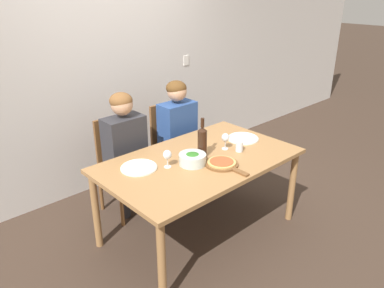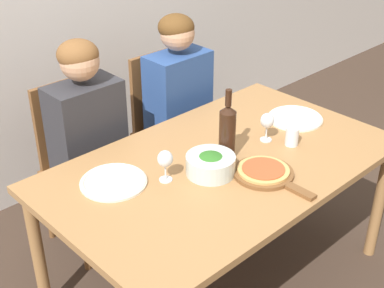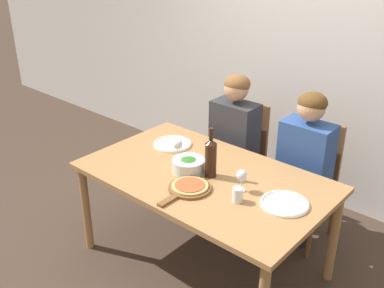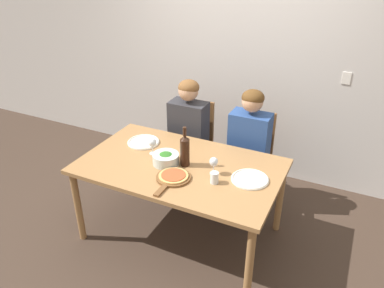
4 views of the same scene
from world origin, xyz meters
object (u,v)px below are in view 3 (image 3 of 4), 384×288
chair_left (240,153)px  dinner_plate_right (285,203)px  person_man (305,156)px  wine_bottle (211,157)px  broccoli_bowl (188,165)px  wine_glass_left (178,145)px  pizza_on_board (189,188)px  water_tumbler (238,195)px  dinner_plate_left (173,144)px  wine_glass_right (242,176)px  person_woman (233,133)px  chair_right (308,178)px

chair_left → dinner_plate_right: bearing=-42.0°
person_man → wine_bottle: size_ratio=3.49×
person_man → chair_left: bearing=170.2°
broccoli_bowl → wine_glass_left: bearing=152.9°
pizza_on_board → wine_glass_left: (-0.35, 0.28, 0.09)m
chair_left → water_tumbler: chair_left is taller
chair_left → person_man: size_ratio=0.77×
chair_left → dinner_plate_left: bearing=-108.6°
wine_bottle → pizza_on_board: wine_bottle is taller
broccoli_bowl → wine_glass_left: size_ratio=1.50×
wine_glass_left → water_tumbler: 0.70m
dinner_plate_left → water_tumbler: water_tumbler is taller
dinner_plate_right → wine_glass_right: bearing=-172.4°
person_man → dinner_plate_left: 1.00m
person_woman → wine_bottle: (0.32, -0.70, 0.15)m
person_woman → wine_bottle: size_ratio=3.49×
dinner_plate_left → pizza_on_board: 0.68m
wine_glass_right → water_tumbler: 0.14m
person_woman → dinner_plate_right: person_woman is taller
wine_bottle → dinner_plate_left: (-0.53, 0.19, -0.13)m
dinner_plate_right → pizza_on_board: 0.61m
person_man → pizza_on_board: 0.99m
chair_right → dinner_plate_right: (0.23, -0.80, 0.25)m
wine_glass_left → chair_right: bearing=48.4°
dinner_plate_right → water_tumbler: (-0.24, -0.16, 0.04)m
chair_right → chair_left: bearing=180.0°
chair_right → person_man: 0.26m
dinner_plate_left → dinner_plate_right: bearing=-8.9°
dinner_plate_right → wine_glass_left: size_ratio=1.98×
wine_bottle → wine_glass_left: 0.35m
dinner_plate_right → chair_right: bearing=106.1°
person_man → dinner_plate_left: (-0.87, -0.51, 0.01)m
chair_left → chair_right: (0.65, 0.00, 0.00)m
wine_glass_left → wine_glass_right: bearing=-6.6°
chair_left → dinner_plate_right: chair_left is taller
wine_glass_right → water_tumbler: size_ratio=1.61×
chair_right → dinner_plate_right: size_ratio=3.17×
chair_right → water_tumbler: bearing=-90.6°
dinner_plate_right → water_tumbler: water_tumbler is taller
dinner_plate_right → water_tumbler: size_ratio=3.20×
wine_bottle → broccoli_bowl: size_ratio=1.56×
person_man → chair_right: bearing=90.0°
pizza_on_board → wine_glass_right: 0.35m
person_woman → wine_glass_left: bearing=-92.2°
dinner_plate_right → wine_glass_right: wine_glass_right is taller
chair_left → chair_right: 0.65m
chair_right → dinner_plate_left: (-0.87, -0.62, 0.25)m
person_man → pizza_on_board: (-0.33, -0.93, 0.02)m
person_woman → chair_left: bearing=90.0°
chair_right → broccoli_bowl: (-0.49, -0.86, 0.28)m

